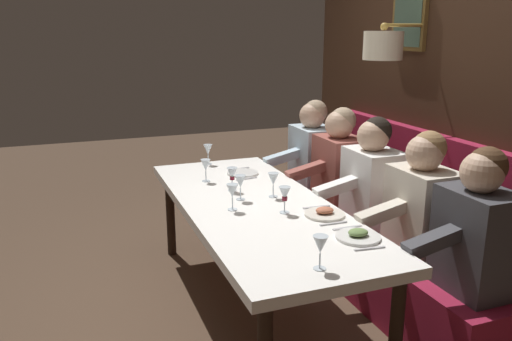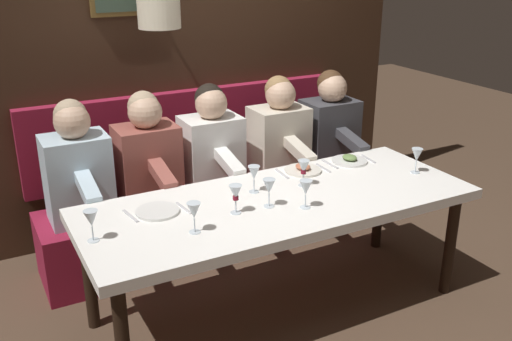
# 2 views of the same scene
# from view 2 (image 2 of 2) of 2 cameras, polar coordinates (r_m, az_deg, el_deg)

# --- Properties ---
(ground_plane) EXTENTS (12.00, 12.00, 0.00)m
(ground_plane) POSITION_cam_2_polar(r_m,az_deg,el_deg) (3.70, 2.15, -13.33)
(ground_plane) COLOR #4C3828
(dining_table) EXTENTS (0.90, 2.30, 0.74)m
(dining_table) POSITION_cam_2_polar(r_m,az_deg,el_deg) (3.37, 2.30, -3.82)
(dining_table) COLOR white
(dining_table) RESTS_ON ground_plane
(banquette_bench) EXTENTS (0.52, 2.50, 0.45)m
(banquette_bench) POSITION_cam_2_polar(r_m,az_deg,el_deg) (4.27, -3.80, -4.84)
(banquette_bench) COLOR maroon
(banquette_bench) RESTS_ON ground_plane
(back_wall_panel) EXTENTS (0.59, 3.70, 2.90)m
(back_wall_panel) POSITION_cam_2_polar(r_m,az_deg,el_deg) (4.43, -7.36, 11.56)
(back_wall_panel) COLOR #382316
(back_wall_panel) RESTS_ON ground_plane
(diner_nearest) EXTENTS (0.60, 0.40, 0.79)m
(diner_nearest) POSITION_cam_2_polar(r_m,az_deg,el_deg) (4.50, 7.29, 4.45)
(diner_nearest) COLOR #3D3D42
(diner_nearest) RESTS_ON banquette_bench
(diner_near) EXTENTS (0.60, 0.40, 0.79)m
(diner_near) POSITION_cam_2_polar(r_m,az_deg,el_deg) (4.27, 2.30, 3.67)
(diner_near) COLOR beige
(diner_near) RESTS_ON banquette_bench
(diner_middle) EXTENTS (0.60, 0.40, 0.79)m
(diner_middle) POSITION_cam_2_polar(r_m,az_deg,el_deg) (4.03, -4.40, 2.59)
(diner_middle) COLOR white
(diner_middle) RESTS_ON banquette_bench
(diner_far) EXTENTS (0.60, 0.40, 0.79)m
(diner_far) POSITION_cam_2_polar(r_m,az_deg,el_deg) (3.88, -10.66, 1.53)
(diner_far) COLOR #934C42
(diner_far) RESTS_ON banquette_bench
(diner_farthest) EXTENTS (0.60, 0.40, 0.79)m
(diner_farthest) POSITION_cam_2_polar(r_m,az_deg,el_deg) (3.78, -17.26, 0.40)
(diner_farthest) COLOR silver
(diner_farthest) RESTS_ON banquette_bench
(place_setting_0) EXTENTS (0.24, 0.31, 0.05)m
(place_setting_0) POSITION_cam_2_polar(r_m,az_deg,el_deg) (3.75, 4.65, 0.12)
(place_setting_0) COLOR silver
(place_setting_0) RESTS_ON dining_table
(place_setting_1) EXTENTS (0.24, 0.33, 0.01)m
(place_setting_1) POSITION_cam_2_polar(r_m,az_deg,el_deg) (3.21, -9.69, -3.99)
(place_setting_1) COLOR silver
(place_setting_1) RESTS_ON dining_table
(place_setting_2) EXTENTS (0.24, 0.32, 0.05)m
(place_setting_2) POSITION_cam_2_polar(r_m,az_deg,el_deg) (3.95, 9.21, 1.03)
(place_setting_2) COLOR silver
(place_setting_2) RESTS_ON dining_table
(wine_glass_0) EXTENTS (0.07, 0.07, 0.16)m
(wine_glass_0) POSITION_cam_2_polar(r_m,az_deg,el_deg) (3.11, -2.03, -2.29)
(wine_glass_0) COLOR silver
(wine_glass_0) RESTS_ON dining_table
(wine_glass_1) EXTENTS (0.07, 0.07, 0.16)m
(wine_glass_1) POSITION_cam_2_polar(r_m,az_deg,el_deg) (3.82, 15.58, 1.43)
(wine_glass_1) COLOR silver
(wine_glass_1) RESTS_ON dining_table
(wine_glass_2) EXTENTS (0.07, 0.07, 0.16)m
(wine_glass_2) POSITION_cam_2_polar(r_m,az_deg,el_deg) (3.19, 4.93, -1.77)
(wine_glass_2) COLOR silver
(wine_glass_2) RESTS_ON dining_table
(wine_glass_3) EXTENTS (0.07, 0.07, 0.16)m
(wine_glass_3) POSITION_cam_2_polar(r_m,az_deg,el_deg) (3.38, -0.20, -0.31)
(wine_glass_3) COLOR silver
(wine_glass_3) RESTS_ON dining_table
(wine_glass_4) EXTENTS (0.07, 0.07, 0.16)m
(wine_glass_4) POSITION_cam_2_polar(r_m,az_deg,el_deg) (2.93, -15.95, -4.66)
(wine_glass_4) COLOR silver
(wine_glass_4) RESTS_ON dining_table
(wine_glass_5) EXTENTS (0.07, 0.07, 0.16)m
(wine_glass_5) POSITION_cam_2_polar(r_m,az_deg,el_deg) (3.48, 4.72, 0.26)
(wine_glass_5) COLOR silver
(wine_glass_5) RESTS_ON dining_table
(wine_glass_6) EXTENTS (0.07, 0.07, 0.16)m
(wine_glass_6) POSITION_cam_2_polar(r_m,az_deg,el_deg) (2.92, -6.14, -4.04)
(wine_glass_6) COLOR silver
(wine_glass_6) RESTS_ON dining_table
(wine_glass_7) EXTENTS (0.07, 0.07, 0.16)m
(wine_glass_7) POSITION_cam_2_polar(r_m,az_deg,el_deg) (3.19, 1.30, -1.65)
(wine_glass_7) COLOR silver
(wine_glass_7) RESTS_ON dining_table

